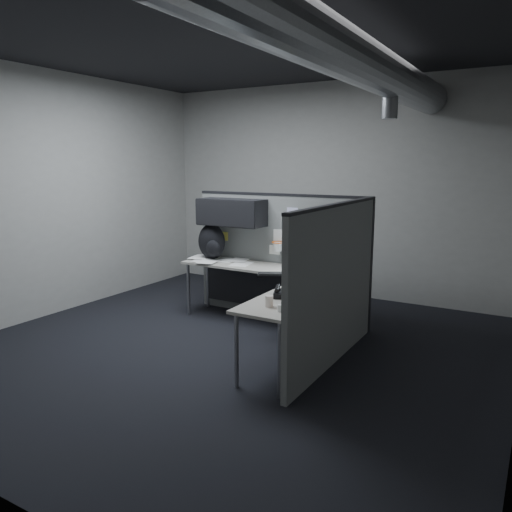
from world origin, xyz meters
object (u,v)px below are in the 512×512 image
Objects in this scene: keyboard at (278,275)px; backpack at (212,242)px; monitor at (324,254)px; desk at (274,283)px; phone at (284,293)px.

keyboard is 1.35m from backpack.
monitor is 0.58m from keyboard.
keyboard is at bearing -42.20° from backpack.
desk is 0.22m from keyboard.
phone is at bearing -56.59° from desk.
backpack reaches higher than phone.
desk is at bearing 110.68° from phone.
backpack is at bearing 163.32° from desk.
monitor reaches higher than backpack.
keyboard is (-0.42, -0.33, -0.23)m from monitor.
monitor is at bearing 54.46° from keyboard.
backpack is at bearing 131.87° from phone.
desk is at bearing -38.58° from backpack.
monitor is at bearing -26.37° from backpack.
backpack is (-1.25, 0.46, 0.21)m from keyboard.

